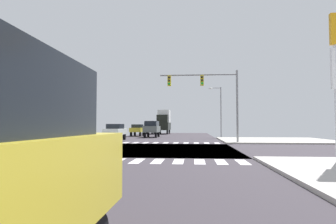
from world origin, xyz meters
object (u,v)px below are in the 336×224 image
object	(u,v)px
street_lamp	(219,107)
suv_trailing_3	(149,127)
bank_building	(12,119)
box_truck_middle_1	(164,121)
sedan_crossing_2	(1,135)
traffic_signal_mast	(207,89)
sedan_queued_3	(115,131)
suv_outer_4	(152,128)
sedan_nearside_1	(137,129)

from	to	relation	value
street_lamp	suv_trailing_3	distance (m)	22.43
suv_trailing_3	bank_building	bearing A→B (deg)	59.16
suv_trailing_3	box_truck_middle_1	bearing A→B (deg)	169.13
bank_building	box_truck_middle_1	distance (m)	28.87
sedan_crossing_2	suv_trailing_3	bearing A→B (deg)	-4.66
traffic_signal_mast	sedan_queued_3	size ratio (longest dim) A/B	1.76
sedan_crossing_2	suv_outer_4	size ratio (longest dim) A/B	0.93
street_lamp	suv_outer_4	size ratio (longest dim) A/B	1.53
bank_building	suv_trailing_3	distance (m)	27.70
sedan_nearside_1	suv_trailing_3	distance (m)	12.91
bank_building	sedan_crossing_2	bearing A→B (deg)	-58.34
sedan_crossing_2	sedan_queued_3	bearing A→B (deg)	-12.59
suv_outer_4	street_lamp	bearing A→B (deg)	174.09
bank_building	suv_outer_4	distance (m)	18.37
suv_trailing_3	suv_outer_4	xyz separation A→B (m)	(3.00, -17.40, 0.00)
bank_building	suv_outer_4	bearing A→B (deg)	20.33
suv_trailing_3	box_truck_middle_1	xyz separation A→B (m)	(3.00, -0.58, 1.17)
bank_building	suv_outer_4	size ratio (longest dim) A/B	2.80
sedan_crossing_2	suv_trailing_3	xyz separation A→B (m)	(3.37, 41.31, 0.28)
box_truck_middle_1	sedan_queued_3	bearing A→B (deg)	83.33
suv_trailing_3	box_truck_middle_1	size ratio (longest dim) A/B	0.64
bank_building	traffic_signal_mast	bearing A→B (deg)	-15.90
sedan_crossing_2	bank_building	bearing A→B (deg)	31.66
bank_building	sedan_crossing_2	xyz separation A→B (m)	(10.82, -17.55, -1.39)
sedan_crossing_2	box_truck_middle_1	size ratio (longest dim) A/B	0.60
street_lamp	suv_outer_4	xyz separation A→B (m)	(-9.53, 0.99, -2.88)
box_truck_middle_1	sedan_nearside_1	bearing A→B (deg)	76.33
box_truck_middle_1	traffic_signal_mast	bearing A→B (deg)	103.66
bank_building	sedan_nearside_1	distance (m)	17.92
sedan_nearside_1	sedan_queued_3	size ratio (longest dim) A/B	1.00
traffic_signal_mast	bank_building	world-z (taller)	traffic_signal_mast
street_lamp	bank_building	bearing A→B (deg)	-168.61
street_lamp	box_truck_middle_1	size ratio (longest dim) A/B	0.98
traffic_signal_mast	street_lamp	xyz separation A→B (m)	(2.19, 12.37, -0.96)
sedan_nearside_1	box_truck_middle_1	bearing A→B (deg)	-103.67
traffic_signal_mast	sedan_crossing_2	distance (m)	17.79
traffic_signal_mast	box_truck_middle_1	bearing A→B (deg)	103.66
sedan_queued_3	suv_outer_4	world-z (taller)	suv_outer_4
sedan_crossing_2	box_truck_middle_1	world-z (taller)	box_truck_middle_1
traffic_signal_mast	suv_outer_4	distance (m)	15.72
sedan_queued_3	suv_outer_4	bearing A→B (deg)	-108.77
bank_building	sedan_crossing_2	size ratio (longest dim) A/B	3.00
sedan_crossing_2	traffic_signal_mast	bearing A→B (deg)	-52.39
street_lamp	bank_building	distance (m)	27.32
street_lamp	sedan_crossing_2	size ratio (longest dim) A/B	1.64
street_lamp	sedan_queued_3	size ratio (longest dim) A/B	1.64
street_lamp	bank_building	world-z (taller)	street_lamp
box_truck_middle_1	suv_trailing_3	bearing A→B (deg)	-10.87
traffic_signal_mast	sedan_queued_3	xyz separation A→B (m)	(-10.34, 4.53, -4.12)
traffic_signal_mast	box_truck_middle_1	world-z (taller)	traffic_signal_mast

